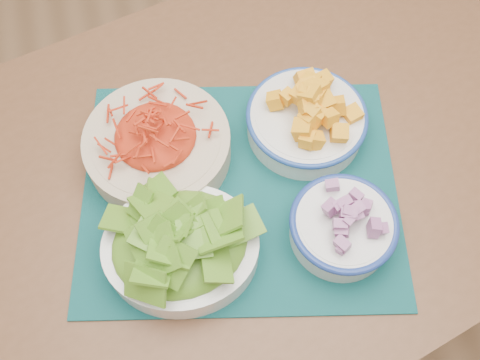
# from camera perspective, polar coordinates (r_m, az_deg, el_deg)

# --- Properties ---
(ground) EXTENTS (4.00, 4.00, 0.00)m
(ground) POSITION_cam_1_polar(r_m,az_deg,el_deg) (1.53, 2.82, -17.58)
(ground) COLOR #AB7C53
(ground) RESTS_ON ground
(table) EXTENTS (1.31, 1.03, 0.75)m
(table) POSITION_cam_1_polar(r_m,az_deg,el_deg) (0.97, 3.03, 0.26)
(table) COLOR brown
(table) RESTS_ON ground
(placemat) EXTENTS (0.57, 0.50, 0.00)m
(placemat) POSITION_cam_1_polar(r_m,az_deg,el_deg) (0.84, 0.00, -1.02)
(placemat) COLOR #072F30
(placemat) RESTS_ON table
(carrot_bowl) EXTENTS (0.26, 0.26, 0.09)m
(carrot_bowl) POSITION_cam_1_polar(r_m,az_deg,el_deg) (0.84, -8.88, 4.14)
(carrot_bowl) COLOR beige
(carrot_bowl) RESTS_ON placemat
(squash_bowl) EXTENTS (0.20, 0.20, 0.10)m
(squash_bowl) POSITION_cam_1_polar(r_m,az_deg,el_deg) (0.86, 7.17, 6.87)
(squash_bowl) COLOR white
(squash_bowl) RESTS_ON placemat
(lettuce_bowl) EXTENTS (0.25, 0.23, 0.10)m
(lettuce_bowl) POSITION_cam_1_polar(r_m,az_deg,el_deg) (0.76, -6.40, -6.84)
(lettuce_bowl) COLOR white
(lettuce_bowl) RESTS_ON placemat
(onion_bowl) EXTENTS (0.17, 0.17, 0.08)m
(onion_bowl) POSITION_cam_1_polar(r_m,az_deg,el_deg) (0.78, 10.93, -4.76)
(onion_bowl) COLOR silver
(onion_bowl) RESTS_ON placemat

